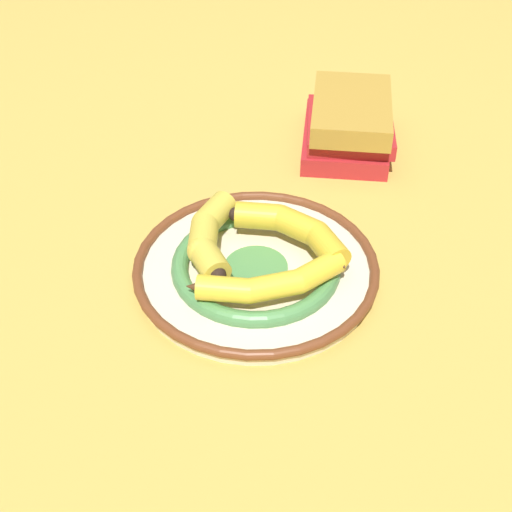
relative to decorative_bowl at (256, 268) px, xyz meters
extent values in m
plane|color=gold|center=(0.03, -0.01, -0.02)|extent=(2.80, 2.80, 0.00)
cylinder|color=beige|center=(0.00, 0.00, -0.01)|extent=(0.31, 0.31, 0.02)
torus|color=#4C894C|center=(0.00, 0.00, 0.00)|extent=(0.22, 0.22, 0.02)
cylinder|color=#4C894C|center=(0.00, 0.00, 0.00)|extent=(0.08, 0.08, 0.00)
torus|color=brown|center=(0.00, 0.00, 0.00)|extent=(0.33, 0.33, 0.01)
cylinder|color=gold|center=(0.09, 0.01, 0.03)|extent=(0.06, 0.07, 0.04)
cylinder|color=gold|center=(0.05, 0.05, 0.03)|extent=(0.07, 0.06, 0.04)
cylinder|color=gold|center=(0.00, 0.07, 0.03)|extent=(0.06, 0.04, 0.04)
sphere|color=gold|center=(0.08, 0.03, 0.03)|extent=(0.04, 0.04, 0.04)
sphere|color=gold|center=(0.03, 0.07, 0.03)|extent=(0.04, 0.04, 0.04)
cone|color=#472D19|center=(0.11, -0.02, 0.03)|extent=(0.04, 0.04, 0.03)
sphere|color=black|center=(-0.03, 0.07, 0.03)|extent=(0.02, 0.02, 0.02)
cylinder|color=gold|center=(-0.06, 0.07, 0.04)|extent=(0.06, 0.06, 0.04)
cylinder|color=gold|center=(-0.07, 0.02, 0.04)|extent=(0.04, 0.06, 0.04)
cylinder|color=gold|center=(-0.06, -0.03, 0.04)|extent=(0.06, 0.07, 0.04)
sphere|color=gold|center=(-0.07, 0.05, 0.04)|extent=(0.04, 0.04, 0.04)
sphere|color=gold|center=(-0.07, -0.01, 0.04)|extent=(0.04, 0.04, 0.04)
cone|color=#472D19|center=(-0.05, 0.09, 0.04)|extent=(0.04, 0.04, 0.03)
sphere|color=black|center=(-0.04, -0.05, 0.04)|extent=(0.02, 0.02, 0.02)
cylinder|color=yellow|center=(-0.04, -0.08, 0.03)|extent=(0.07, 0.03, 0.03)
cylinder|color=yellow|center=(0.03, -0.07, 0.03)|extent=(0.07, 0.05, 0.03)
cylinder|color=yellow|center=(0.08, -0.04, 0.03)|extent=(0.07, 0.07, 0.03)
sphere|color=yellow|center=(0.00, -0.08, 0.03)|extent=(0.03, 0.03, 0.03)
sphere|color=yellow|center=(0.06, -0.06, 0.03)|extent=(0.03, 0.03, 0.03)
cone|color=#472D19|center=(-0.07, -0.08, 0.03)|extent=(0.03, 0.02, 0.02)
sphere|color=black|center=(0.11, -0.01, 0.03)|extent=(0.02, 0.02, 0.02)
cube|color=#AD2328|center=(0.13, 0.33, 0.00)|extent=(0.15, 0.20, 0.03)
cube|color=white|center=(0.13, 0.34, 0.00)|extent=(0.13, 0.20, 0.02)
cube|color=#AD2328|center=(0.13, 0.32, 0.03)|extent=(0.14, 0.16, 0.03)
cube|color=white|center=(0.13, 0.33, 0.03)|extent=(0.13, 0.16, 0.02)
cube|color=#B28933|center=(0.13, 0.32, 0.06)|extent=(0.13, 0.20, 0.04)
cube|color=white|center=(0.13, 0.33, 0.06)|extent=(0.12, 0.19, 0.03)
camera|label=1|loc=(0.05, -0.70, 0.63)|focal=50.00mm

